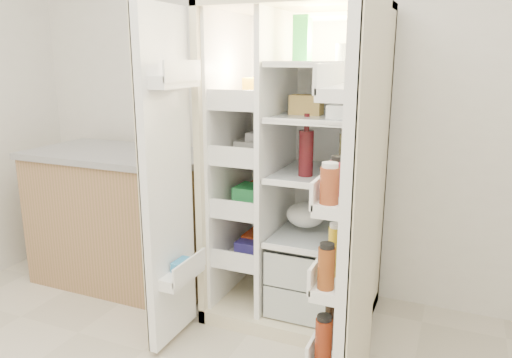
% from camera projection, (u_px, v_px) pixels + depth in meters
% --- Properties ---
extents(wall_back, '(4.00, 0.02, 2.70)m').
position_uv_depth(wall_back, '(295.00, 84.00, 3.06)').
color(wall_back, white).
rests_on(wall_back, floor).
extents(refrigerator, '(0.93, 0.70, 1.80)m').
position_uv_depth(refrigerator, '(301.00, 192.00, 2.84)').
color(refrigerator, beige).
rests_on(refrigerator, floor).
extents(freezer_door, '(0.15, 0.40, 1.72)m').
position_uv_depth(freezer_door, '(168.00, 183.00, 2.46)').
color(freezer_door, white).
rests_on(freezer_door, floor).
extents(fridge_door, '(0.17, 0.58, 1.72)m').
position_uv_depth(fridge_door, '(356.00, 218.00, 2.01)').
color(fridge_door, white).
rests_on(fridge_door, floor).
extents(kitchen_counter, '(1.26, 0.67, 0.91)m').
position_uv_depth(kitchen_counter, '(126.00, 217.00, 3.29)').
color(kitchen_counter, '#9D704E').
rests_on(kitchen_counter, floor).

